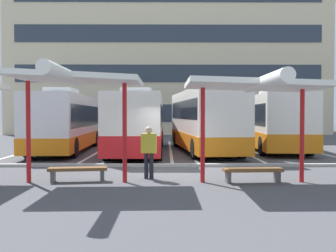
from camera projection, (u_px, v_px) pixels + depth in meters
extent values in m
plane|color=#47474C|center=(173.00, 171.00, 14.62)|extent=(160.00, 160.00, 0.00)
cube|color=beige|center=(168.00, 46.00, 46.29)|extent=(34.60, 12.67, 20.64)
cube|color=#2D3847|center=(168.00, 113.00, 40.16)|extent=(31.83, 0.08, 1.82)
cube|color=#2D3847|center=(168.00, 73.00, 40.04)|extent=(31.83, 0.08, 1.82)
cube|color=#2D3847|center=(168.00, 33.00, 39.92)|extent=(31.83, 0.08, 1.82)
cube|color=silver|center=(67.00, 121.00, 22.30)|extent=(2.77, 10.40, 2.91)
cube|color=orange|center=(67.00, 140.00, 22.34)|extent=(2.81, 10.44, 0.78)
cube|color=black|center=(67.00, 116.00, 22.29)|extent=(2.77, 9.58, 1.18)
cube|color=black|center=(83.00, 115.00, 27.42)|extent=(2.11, 0.16, 1.75)
cube|color=silver|center=(62.00, 92.00, 20.97)|extent=(1.52, 2.25, 0.36)
cylinder|color=black|center=(62.00, 139.00, 25.85)|extent=(0.34, 1.01, 1.00)
cylinder|color=black|center=(95.00, 139.00, 25.94)|extent=(0.34, 1.01, 1.00)
cylinder|color=black|center=(28.00, 148.00, 18.74)|extent=(0.34, 1.01, 1.00)
cylinder|color=black|center=(74.00, 148.00, 18.83)|extent=(0.34, 1.01, 1.00)
cube|color=silver|center=(139.00, 122.00, 21.80)|extent=(2.59, 11.48, 2.85)
cube|color=red|center=(139.00, 139.00, 21.83)|extent=(2.63, 11.52, 0.94)
cube|color=black|center=(139.00, 115.00, 21.79)|extent=(2.62, 10.56, 0.99)
cube|color=black|center=(144.00, 116.00, 27.50)|extent=(2.28, 0.08, 1.71)
cube|color=silver|center=(137.00, 92.00, 20.32)|extent=(1.56, 2.20, 0.36)
cylinder|color=black|center=(125.00, 139.00, 25.97)|extent=(0.30, 1.00, 1.00)
cylinder|color=black|center=(161.00, 139.00, 25.98)|extent=(0.30, 1.00, 1.00)
cylinder|color=black|center=(106.00, 150.00, 17.69)|extent=(0.30, 1.00, 1.00)
cylinder|color=black|center=(159.00, 150.00, 17.71)|extent=(0.30, 1.00, 1.00)
cube|color=silver|center=(204.00, 119.00, 21.85)|extent=(3.47, 10.36, 3.15)
cube|color=orange|center=(204.00, 140.00, 21.88)|extent=(3.52, 10.40, 0.85)
cube|color=black|center=(204.00, 110.00, 21.83)|extent=(3.42, 9.55, 0.99)
cube|color=black|center=(190.00, 113.00, 26.86)|extent=(2.18, 0.30, 1.89)
cube|color=silver|center=(209.00, 87.00, 20.53)|extent=(1.70, 2.34, 0.36)
cylinder|color=black|center=(176.00, 139.00, 25.23)|extent=(0.40, 1.02, 1.00)
cylinder|color=black|center=(211.00, 139.00, 25.47)|extent=(0.40, 1.02, 1.00)
cylinder|color=black|center=(195.00, 149.00, 18.31)|extent=(0.40, 1.02, 1.00)
cylinder|color=black|center=(242.00, 148.00, 18.55)|extent=(0.40, 1.02, 1.00)
cube|color=silver|center=(271.00, 121.00, 23.34)|extent=(3.16, 10.40, 2.96)
cube|color=orange|center=(271.00, 138.00, 23.37)|extent=(3.20, 10.45, 0.91)
cube|color=black|center=(271.00, 115.00, 23.33)|extent=(3.14, 9.58, 1.15)
cube|color=black|center=(256.00, 115.00, 28.43)|extent=(2.29, 0.20, 1.77)
cube|color=silver|center=(276.00, 92.00, 22.01)|extent=(1.68, 2.28, 0.36)
cylinder|color=black|center=(243.00, 138.00, 26.97)|extent=(0.35, 1.01, 1.00)
cylinder|color=black|center=(277.00, 138.00, 26.86)|extent=(0.35, 1.01, 1.00)
cylinder|color=black|center=(263.00, 146.00, 19.91)|extent=(0.35, 1.01, 1.00)
cylinder|color=black|center=(310.00, 146.00, 19.79)|extent=(0.35, 1.01, 1.00)
cube|color=white|center=(35.00, 150.00, 23.27)|extent=(0.16, 14.00, 0.01)
cube|color=white|center=(103.00, 150.00, 23.29)|extent=(0.16, 14.00, 0.01)
cube|color=white|center=(170.00, 150.00, 23.32)|extent=(0.16, 14.00, 0.01)
cube|color=white|center=(238.00, 150.00, 23.35)|extent=(0.16, 14.00, 0.01)
cube|color=white|center=(305.00, 149.00, 23.37)|extent=(0.16, 14.00, 0.01)
cylinder|color=red|center=(28.00, 132.00, 12.03)|extent=(0.14, 0.14, 3.17)
cylinder|color=red|center=(125.00, 132.00, 12.05)|extent=(0.14, 0.14, 3.17)
cube|color=white|center=(76.00, 78.00, 11.99)|extent=(4.01, 2.78, 0.35)
cylinder|color=white|center=(66.00, 75.00, 10.76)|extent=(0.36, 4.01, 0.36)
cube|color=brown|center=(78.00, 169.00, 12.21)|extent=(1.87, 0.64, 0.10)
cube|color=#4C4C51|center=(53.00, 176.00, 12.12)|extent=(0.16, 0.35, 0.35)
cube|color=#4C4C51|center=(102.00, 176.00, 12.32)|extent=(0.16, 0.35, 0.35)
cylinder|color=red|center=(203.00, 135.00, 12.06)|extent=(0.14, 0.14, 2.96)
cylinder|color=red|center=(302.00, 135.00, 12.08)|extent=(0.14, 0.14, 2.96)
cube|color=white|center=(253.00, 85.00, 12.02)|extent=(4.12, 3.15, 0.28)
cylinder|color=white|center=(264.00, 82.00, 10.60)|extent=(0.36, 4.11, 0.36)
cube|color=brown|center=(253.00, 170.00, 12.01)|extent=(1.88, 0.54, 0.10)
cube|color=#4C4C51|center=(228.00, 177.00, 11.96)|extent=(0.14, 0.34, 0.35)
cube|color=#4C4C51|center=(277.00, 177.00, 12.07)|extent=(0.14, 0.34, 0.35)
cube|color=#ADADA8|center=(173.00, 165.00, 15.70)|extent=(44.00, 0.24, 0.12)
cylinder|color=black|center=(146.00, 166.00, 12.75)|extent=(0.14, 0.14, 0.85)
cylinder|color=black|center=(151.00, 166.00, 12.72)|extent=(0.14, 0.14, 0.85)
cube|color=gold|center=(149.00, 143.00, 12.71)|extent=(0.53, 0.29, 0.64)
sphere|color=beige|center=(149.00, 130.00, 12.70)|extent=(0.23, 0.23, 0.23)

